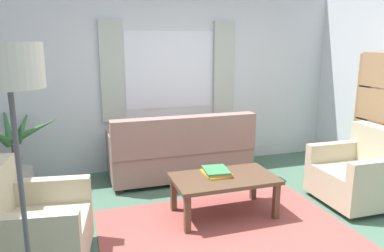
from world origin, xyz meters
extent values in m
plane|color=#476B56|center=(0.00, 0.00, 0.00)|extent=(6.24, 6.24, 0.00)
cube|color=silver|center=(0.00, 2.26, 1.30)|extent=(5.32, 0.12, 2.60)
cube|color=white|center=(0.00, 2.20, 1.45)|extent=(1.30, 0.01, 1.10)
cube|color=#B2BCB2|center=(-0.83, 2.17, 1.45)|extent=(0.32, 0.06, 1.40)
cube|color=#B2BCB2|center=(0.83, 2.17, 1.45)|extent=(0.32, 0.06, 1.40)
cube|color=#9E4C47|center=(0.00, 0.00, 0.01)|extent=(2.44, 1.82, 0.01)
cube|color=gray|center=(-0.02, 1.69, 0.25)|extent=(1.90, 0.80, 0.38)
cube|color=gray|center=(-0.02, 1.37, 0.68)|extent=(1.90, 0.20, 0.48)
cube|color=gray|center=(0.85, 1.69, 0.56)|extent=(0.16, 0.80, 0.24)
cube|color=gray|center=(-0.89, 1.69, 0.56)|extent=(0.16, 0.80, 0.24)
cylinder|color=brown|center=(0.83, 1.99, 0.03)|extent=(0.06, 0.06, 0.06)
cylinder|color=brown|center=(-0.87, 1.99, 0.03)|extent=(0.06, 0.06, 0.06)
cylinder|color=brown|center=(0.83, 1.39, 0.03)|extent=(0.06, 0.06, 0.06)
cylinder|color=brown|center=(-0.87, 1.39, 0.03)|extent=(0.06, 0.06, 0.06)
cube|color=#BCB293|center=(-1.71, 0.01, 0.24)|extent=(0.91, 0.95, 0.36)
cube|color=#BCB293|center=(-1.76, -0.35, 0.53)|extent=(0.81, 0.23, 0.22)
cube|color=#BCB293|center=(-1.65, 0.36, 0.53)|extent=(0.81, 0.23, 0.22)
cylinder|color=brown|center=(-1.34, 0.30, 0.03)|extent=(0.05, 0.05, 0.06)
cylinder|color=brown|center=(-1.97, 0.39, 0.03)|extent=(0.05, 0.05, 0.06)
cube|color=#BCB293|center=(1.68, 0.22, 0.24)|extent=(0.82, 0.86, 0.36)
cube|color=#BCB293|center=(2.01, 0.21, 0.65)|extent=(0.20, 0.84, 0.46)
cube|color=#BCB293|center=(1.69, 0.58, 0.53)|extent=(0.80, 0.14, 0.22)
cube|color=#BCB293|center=(1.68, -0.14, 0.53)|extent=(0.80, 0.14, 0.22)
cylinder|color=brown|center=(1.37, 0.57, 0.03)|extent=(0.05, 0.05, 0.06)
cylinder|color=brown|center=(1.36, -0.11, 0.03)|extent=(0.05, 0.05, 0.06)
cylinder|color=brown|center=(2.01, 0.55, 0.03)|extent=(0.05, 0.05, 0.06)
cube|color=brown|center=(0.12, 0.41, 0.42)|extent=(1.10, 0.64, 0.04)
cube|color=brown|center=(-0.37, 0.15, 0.20)|extent=(0.06, 0.06, 0.40)
cube|color=brown|center=(0.61, 0.15, 0.20)|extent=(0.06, 0.06, 0.40)
cube|color=brown|center=(-0.37, 0.67, 0.20)|extent=(0.06, 0.06, 0.40)
cube|color=brown|center=(0.61, 0.67, 0.20)|extent=(0.06, 0.06, 0.40)
cube|color=gold|center=(0.06, 0.50, 0.45)|extent=(0.26, 0.33, 0.02)
cube|color=orange|center=(0.07, 0.49, 0.47)|extent=(0.30, 0.33, 0.02)
cube|color=#387F4C|center=(0.06, 0.50, 0.49)|extent=(0.29, 0.34, 0.02)
cylinder|color=#B7B2A8|center=(-2.09, 1.77, 0.16)|extent=(0.38, 0.38, 0.31)
cylinder|color=brown|center=(-2.09, 1.77, 0.46)|extent=(0.07, 0.07, 0.30)
cone|color=#38753D|center=(-1.81, 1.76, 0.81)|extent=(0.54, 0.13, 0.32)
cone|color=#38753D|center=(-1.99, 2.05, 0.82)|extent=(0.23, 0.57, 0.39)
cone|color=#38753D|center=(-2.20, 2.09, 0.85)|extent=(0.25, 0.58, 0.52)
cone|color=#38753D|center=(-1.97, 1.48, 0.83)|extent=(0.26, 0.57, 0.43)
cube|color=#A87F56|center=(2.38, 0.92, 0.85)|extent=(0.30, 0.04, 1.70)
cube|color=#A87F56|center=(2.24, 0.47, 0.85)|extent=(0.02, 0.90, 1.70)
cube|color=#A87F56|center=(2.38, 0.47, 0.01)|extent=(0.30, 0.86, 0.02)
cylinder|color=#4C4C51|center=(-1.66, -0.85, 0.81)|extent=(0.03, 0.03, 1.56)
cylinder|color=beige|center=(-1.66, -0.85, 1.71)|extent=(0.36, 0.36, 0.24)
camera|label=1|loc=(-1.33, -2.97, 1.83)|focal=34.06mm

